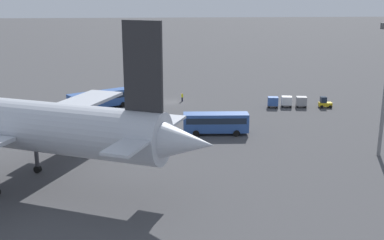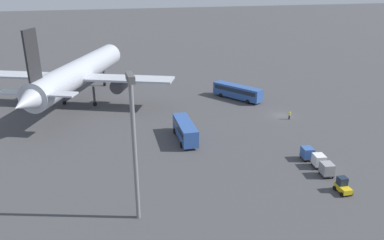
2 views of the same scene
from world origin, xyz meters
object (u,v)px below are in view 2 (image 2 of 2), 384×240
at_px(airplane, 79,73).
at_px(cargo_cart_white, 319,160).
at_px(shuttle_bus_near, 237,91).
at_px(cargo_cart_grey, 327,169).
at_px(cargo_cart_blue, 307,153).
at_px(baggage_tug, 343,186).
at_px(worker_person, 289,115).
at_px(shuttle_bus_far, 185,129).

xyz_separation_m(airplane, cargo_cart_white, (-42.47, -33.99, -5.94)).
xyz_separation_m(shuttle_bus_near, cargo_cart_grey, (-37.97, 1.93, -0.80)).
distance_m(cargo_cart_white, cargo_cart_blue, 2.74).
height_order(baggage_tug, cargo_cart_white, baggage_tug).
xyz_separation_m(worker_person, cargo_cart_grey, (-22.38, 6.86, 0.32)).
bearing_deg(shuttle_bus_near, airplane, 46.66).
bearing_deg(shuttle_bus_near, cargo_cart_white, 145.85).
bearing_deg(shuttle_bus_far, cargo_cart_grey, -135.66).
bearing_deg(cargo_cart_white, worker_person, -17.99).
xyz_separation_m(airplane, baggage_tug, (-49.56, -32.97, -6.19)).
bearing_deg(worker_person, airplane, 60.52).
height_order(shuttle_bus_far, cargo_cart_grey, shuttle_bus_far).
xyz_separation_m(airplane, shuttle_bus_far, (-26.70, -17.28, -5.15)).
bearing_deg(cargo_cart_white, cargo_cart_blue, 5.55).
distance_m(airplane, baggage_tug, 59.84).
bearing_deg(worker_person, cargo_cart_grey, 162.96).
xyz_separation_m(shuttle_bus_near, baggage_tug, (-42.33, 2.47, -1.05)).
height_order(baggage_tug, cargo_cart_grey, baggage_tug).
relative_size(cargo_cart_white, cargo_cart_blue, 1.00).
xyz_separation_m(baggage_tug, worker_person, (26.74, -7.40, -0.07)).
relative_size(airplane, worker_person, 27.76).
xyz_separation_m(airplane, cargo_cart_grey, (-45.20, -33.51, -5.94)).
distance_m(shuttle_bus_near, cargo_cart_blue, 32.56).
distance_m(worker_person, cargo_cart_blue, 18.18).
bearing_deg(airplane, cargo_cart_white, -117.45).
height_order(cargo_cart_grey, cargo_cart_blue, same).
distance_m(shuttle_bus_far, worker_person, 23.45).
xyz_separation_m(airplane, worker_person, (-22.82, -40.37, -6.27)).
xyz_separation_m(airplane, shuttle_bus_near, (-7.23, -35.44, -5.15)).
relative_size(airplane, cargo_cart_grey, 21.56).
relative_size(shuttle_bus_near, cargo_cart_blue, 5.39).
bearing_deg(cargo_cart_grey, airplane, 36.55).
relative_size(baggage_tug, worker_person, 1.42).
distance_m(shuttle_bus_far, cargo_cart_grey, 24.62).
distance_m(baggage_tug, worker_person, 27.75).
height_order(shuttle_bus_far, cargo_cart_white, shuttle_bus_far).
xyz_separation_m(baggage_tug, cargo_cart_white, (7.09, -1.03, 0.25)).
xyz_separation_m(shuttle_bus_near, cargo_cart_white, (-35.24, 1.45, -0.80)).
distance_m(cargo_cart_grey, cargo_cart_white, 2.77).
relative_size(worker_person, cargo_cart_grey, 0.78).
bearing_deg(cargo_cart_white, airplane, 38.68).
height_order(shuttle_bus_far, worker_person, shuttle_bus_far).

